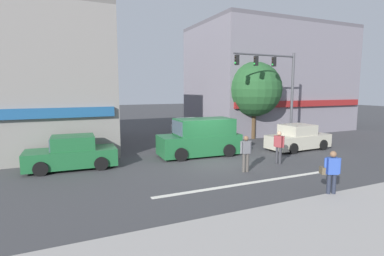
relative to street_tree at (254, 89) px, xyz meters
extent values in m
plane|color=#3D3D3F|center=(-6.33, -5.53, -3.76)|extent=(120.00, 120.00, 0.00)
cube|color=silver|center=(-6.33, -9.03, -3.75)|extent=(9.00, 0.24, 0.01)
cube|color=#9E9993|center=(-6.33, -14.03, -3.68)|extent=(40.00, 5.00, 0.16)
cube|color=gray|center=(-16.69, 2.57, 0.30)|extent=(12.23, 9.97, 8.11)
cube|color=slate|center=(4.74, 4.32, 0.82)|extent=(13.76, 8.63, 9.16)
cube|color=maroon|center=(4.74, -0.09, -1.16)|extent=(13.07, 0.24, 0.50)
cube|color=#57545B|center=(4.74, 4.32, 5.56)|extent=(13.76, 8.63, 0.30)
cylinder|color=#4C3823|center=(0.00, 0.00, -2.64)|extent=(0.32, 0.32, 2.23)
sphere|color=#235128|center=(0.00, 0.00, 0.01)|extent=(4.09, 4.09, 4.09)
cylinder|color=brown|center=(-14.81, -2.15, -0.16)|extent=(0.22, 0.22, 7.20)
cube|color=#473828|center=(-14.81, -2.15, 3.04)|extent=(1.40, 0.12, 0.10)
cylinder|color=#47474C|center=(1.16, -2.74, -0.66)|extent=(0.18, 0.18, 6.20)
cylinder|color=#47474C|center=(-1.24, -2.77, 2.19)|extent=(4.80, 0.17, 0.12)
cube|color=black|center=(-0.52, -2.76, 1.79)|extent=(0.20, 0.24, 0.60)
sphere|color=black|center=(-0.64, -2.76, 1.97)|extent=(0.12, 0.12, 0.12)
sphere|color=black|center=(-0.64, -2.76, 1.79)|extent=(0.12, 0.12, 0.12)
sphere|color=green|center=(-0.64, -2.76, 1.61)|extent=(0.12, 0.12, 0.12)
cube|color=black|center=(-1.96, -2.77, 1.79)|extent=(0.20, 0.24, 0.60)
sphere|color=black|center=(-2.08, -2.77, 1.97)|extent=(0.12, 0.12, 0.12)
sphere|color=black|center=(-2.08, -2.77, 1.79)|extent=(0.12, 0.12, 0.12)
sphere|color=green|center=(-2.08, -2.77, 1.61)|extent=(0.12, 0.12, 0.12)
cube|color=black|center=(-3.40, -2.79, 1.79)|extent=(0.20, 0.24, 0.60)
sphere|color=black|center=(-3.52, -2.79, 1.97)|extent=(0.12, 0.12, 0.12)
sphere|color=black|center=(-3.52, -2.79, 1.79)|extent=(0.12, 0.12, 0.12)
sphere|color=green|center=(-3.52, -2.79, 1.61)|extent=(0.12, 0.12, 0.12)
cube|color=#1E6033|center=(-6.37, -3.62, -3.10)|extent=(4.68, 2.05, 1.10)
cube|color=#1E6033|center=(-6.07, -3.63, -2.10)|extent=(3.28, 1.95, 0.90)
cube|color=#475666|center=(-7.69, -3.56, -2.10)|extent=(0.14, 1.66, 0.76)
cylinder|color=black|center=(-7.83, -4.47, -3.40)|extent=(0.73, 0.23, 0.72)
cylinder|color=black|center=(-7.75, -2.63, -3.40)|extent=(0.73, 0.23, 0.72)
cylinder|color=black|center=(-4.98, -4.60, -3.40)|extent=(0.73, 0.23, 0.72)
cylinder|color=black|center=(-4.90, -2.77, -3.40)|extent=(0.73, 0.23, 0.72)
cube|color=#1E6033|center=(-13.13, -3.65, -3.22)|extent=(4.18, 1.89, 0.80)
cube|color=#1E6033|center=(-13.03, -3.66, -2.50)|extent=(1.97, 1.65, 0.64)
cube|color=#475666|center=(-14.00, -3.61, -2.50)|extent=(0.13, 1.44, 0.54)
cylinder|color=black|center=(-14.44, -4.44, -3.44)|extent=(0.65, 0.21, 0.64)
cylinder|color=black|center=(-14.36, -2.75, -3.44)|extent=(0.65, 0.21, 0.64)
cylinder|color=black|center=(-11.90, -4.56, -3.44)|extent=(0.65, 0.21, 0.64)
cylinder|color=black|center=(-11.82, -2.87, -3.44)|extent=(0.65, 0.21, 0.64)
cube|color=silver|center=(-4.59, 1.74, -3.22)|extent=(2.02, 4.22, 0.80)
cube|color=silver|center=(-4.58, 1.84, -2.50)|extent=(1.71, 2.02, 0.64)
cube|color=#475666|center=(-4.66, 0.88, -2.50)|extent=(1.44, 0.17, 0.54)
cylinder|color=black|center=(-3.84, 0.41, -3.44)|extent=(0.23, 0.65, 0.64)
cylinder|color=black|center=(-5.54, 0.55, -3.44)|extent=(0.23, 0.65, 0.64)
cylinder|color=black|center=(-3.64, 2.94, -3.44)|extent=(0.23, 0.65, 0.64)
cylinder|color=black|center=(-5.34, 3.08, -3.44)|extent=(0.23, 0.65, 0.64)
cube|color=#B7B29E|center=(0.07, -4.60, -3.22)|extent=(4.18, 1.91, 0.80)
cube|color=#B7B29E|center=(-0.03, -4.61, -2.50)|extent=(1.98, 1.66, 0.64)
cube|color=#475666|center=(0.94, -4.56, -2.50)|extent=(0.13, 1.44, 0.54)
cylinder|color=black|center=(1.30, -3.69, -3.44)|extent=(0.65, 0.21, 0.64)
cylinder|color=black|center=(1.38, -5.39, -3.44)|extent=(0.65, 0.21, 0.64)
cylinder|color=black|center=(-1.24, -3.82, -3.44)|extent=(0.65, 0.21, 0.64)
cylinder|color=black|center=(-1.15, -5.52, -3.44)|extent=(0.65, 0.21, 0.64)
cylinder|color=#232838|center=(-5.05, -11.64, -3.33)|extent=(0.14, 0.14, 0.86)
cylinder|color=#232838|center=(-5.21, -11.56, -3.33)|extent=(0.14, 0.14, 0.86)
cube|color=#2D4CA5|center=(-5.13, -11.60, -2.61)|extent=(0.42, 0.35, 0.58)
sphere|color=brown|center=(-5.13, -11.60, -2.20)|extent=(0.22, 0.22, 0.22)
cylinder|color=#2D4CA5|center=(-4.91, -11.70, -2.61)|extent=(0.09, 0.09, 0.56)
cylinder|color=#2D4CA5|center=(-5.35, -11.50, -2.61)|extent=(0.09, 0.09, 0.56)
cube|color=brown|center=(-5.40, -11.42, -2.78)|extent=(0.23, 0.30, 0.24)
cylinder|color=#333338|center=(-3.49, -7.08, -3.33)|extent=(0.14, 0.14, 0.86)
cylinder|color=#333338|center=(-3.55, -6.92, -3.33)|extent=(0.14, 0.14, 0.86)
cube|color=maroon|center=(-3.52, -7.00, -2.61)|extent=(0.34, 0.42, 0.58)
sphere|color=tan|center=(-3.52, -7.00, -2.20)|extent=(0.22, 0.22, 0.22)
cylinder|color=maroon|center=(-3.43, -7.22, -2.61)|extent=(0.09, 0.09, 0.56)
cylinder|color=maroon|center=(-3.61, -6.78, -2.61)|extent=(0.09, 0.09, 0.56)
cylinder|color=#4C4742|center=(-6.00, -7.57, -3.33)|extent=(0.14, 0.14, 0.86)
cylinder|color=#4C4742|center=(-5.82, -7.58, -3.33)|extent=(0.14, 0.14, 0.86)
cube|color=slate|center=(-5.91, -7.57, -2.61)|extent=(0.38, 0.25, 0.58)
sphere|color=brown|center=(-5.91, -7.57, -2.20)|extent=(0.22, 0.22, 0.22)
cylinder|color=slate|center=(-6.15, -7.55, -2.61)|extent=(0.09, 0.09, 0.56)
cylinder|color=slate|center=(-5.67, -7.59, -2.61)|extent=(0.09, 0.09, 0.56)
camera|label=1|loc=(-13.68, -18.72, 0.00)|focal=28.00mm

